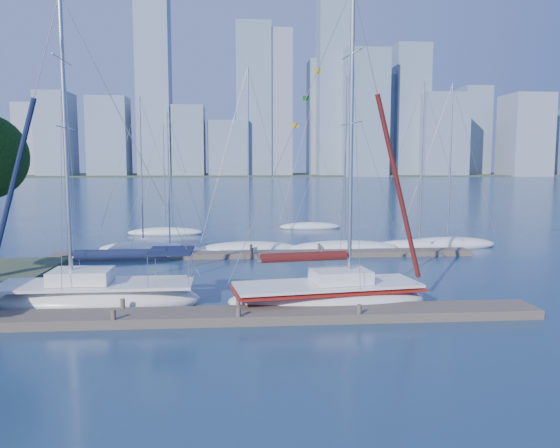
{
  "coord_description": "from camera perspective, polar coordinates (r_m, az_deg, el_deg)",
  "views": [
    {
      "loc": [
        -0.04,
        -22.67,
        6.58
      ],
      "look_at": [
        2.09,
        4.0,
        3.66
      ],
      "focal_mm": 35.0,
      "sensor_mm": 36.0,
      "label": 1
    }
  ],
  "objects": [
    {
      "name": "bg_boat_7",
      "position": [
        56.54,
        3.15,
        -0.23
      ],
      "size": [
        6.36,
        1.99,
        12.47
      ],
      "rotation": [
        0.0,
        0.0,
        0.01
      ],
      "color": "white",
      "rests_on": "ground"
    },
    {
      "name": "sailboat_maroon",
      "position": [
        25.59,
        4.99,
        -6.1
      ],
      "size": [
        9.6,
        4.34,
        15.13
      ],
      "rotation": [
        0.0,
        0.0,
        0.15
      ],
      "color": "white",
      "rests_on": "ground"
    },
    {
      "name": "bg_boat_2",
      "position": [
        41.52,
        -3.28,
        -2.52
      ],
      "size": [
        7.91,
        5.01,
        14.1
      ],
      "rotation": [
        0.0,
        0.0,
        0.39
      ],
      "color": "white",
      "rests_on": "ground"
    },
    {
      "name": "far_dock",
      "position": [
        39.24,
        -1.54,
        -3.17
      ],
      "size": [
        30.0,
        1.8,
        0.36
      ],
      "primitive_type": "cube",
      "color": "brown",
      "rests_on": "ground"
    },
    {
      "name": "near_dock",
      "position": [
        23.55,
        -4.36,
        -9.51
      ],
      "size": [
        26.0,
        2.0,
        0.4
      ],
      "primitive_type": "cube",
      "color": "brown",
      "rests_on": "ground"
    },
    {
      "name": "skyline",
      "position": [
        315.48,
        -0.69,
        11.36
      ],
      "size": [
        504.25,
        51.31,
        116.25
      ],
      "color": "slate",
      "rests_on": "ground"
    },
    {
      "name": "ground",
      "position": [
        23.6,
        -4.36,
        -9.98
      ],
      "size": [
        700.0,
        700.0,
        0.0
      ],
      "primitive_type": "plane",
      "color": "navy",
      "rests_on": "ground"
    },
    {
      "name": "bg_boat_6",
      "position": [
        52.74,
        -11.89,
        -0.84
      ],
      "size": [
        7.33,
        4.05,
        10.73
      ],
      "rotation": [
        0.0,
        0.0,
        0.31
      ],
      "color": "white",
      "rests_on": "ground"
    },
    {
      "name": "far_shore",
      "position": [
        342.73,
        -4.59,
        5.1
      ],
      "size": [
        800.0,
        100.0,
        1.5
      ],
      "primitive_type": "cube",
      "color": "#38472D",
      "rests_on": "ground"
    },
    {
      "name": "sailboat_navy",
      "position": [
        26.84,
        -18.64,
        -5.96
      ],
      "size": [
        9.6,
        3.23,
        14.72
      ],
      "rotation": [
        0.0,
        0.0,
        0.01
      ],
      "color": "white",
      "rests_on": "ground"
    },
    {
      "name": "bg_boat_3",
      "position": [
        41.88,
        6.71,
        -2.48
      ],
      "size": [
        8.7,
        3.17,
        13.57
      ],
      "rotation": [
        0.0,
        0.0,
        0.09
      ],
      "color": "white",
      "rests_on": "ground"
    },
    {
      "name": "bg_boat_4",
      "position": [
        44.74,
        14.38,
        -2.11
      ],
      "size": [
        7.8,
        3.6,
        13.29
      ],
      "rotation": [
        0.0,
        0.0,
        -0.22
      ],
      "color": "white",
      "rests_on": "ground"
    },
    {
      "name": "bg_boat_0",
      "position": [
        42.9,
        -14.08,
        -2.44
      ],
      "size": [
        6.88,
        3.22,
        11.97
      ],
      "rotation": [
        0.0,
        0.0,
        0.15
      ],
      "color": "white",
      "rests_on": "ground"
    },
    {
      "name": "bg_boat_1",
      "position": [
        40.8,
        -11.4,
        -2.86
      ],
      "size": [
        5.87,
        3.91,
        10.66
      ],
      "rotation": [
        0.0,
        0.0,
        0.4
      ],
      "color": "white",
      "rests_on": "ground"
    },
    {
      "name": "bg_boat_5",
      "position": [
        45.71,
        17.1,
        -1.98
      ],
      "size": [
        7.81,
        2.57,
        13.23
      ],
      "rotation": [
        0.0,
        0.0,
        -0.02
      ],
      "color": "white",
      "rests_on": "ground"
    }
  ]
}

